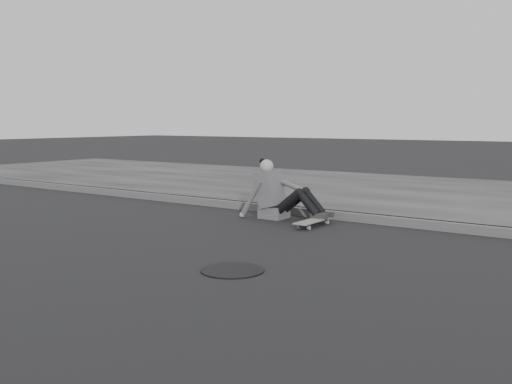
% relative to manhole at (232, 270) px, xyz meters
% --- Properties ---
extents(ground, '(80.00, 80.00, 0.00)m').
position_rel_manhole_xyz_m(ground, '(-1.04, 0.60, -0.01)').
color(ground, black).
rests_on(ground, ground).
extents(curb, '(24.00, 0.16, 0.12)m').
position_rel_manhole_xyz_m(curb, '(-1.04, 3.18, 0.05)').
color(curb, '#4A4A4A').
rests_on(curb, ground).
extents(sidewalk, '(24.00, 6.00, 0.12)m').
position_rel_manhole_xyz_m(sidewalk, '(-1.04, 6.20, 0.05)').
color(sidewalk, '#343434').
rests_on(sidewalk, ground).
extents(manhole, '(0.61, 0.61, 0.01)m').
position_rel_manhole_xyz_m(manhole, '(0.00, 0.00, 0.00)').
color(manhole, black).
rests_on(manhole, ground).
extents(skateboard, '(0.20, 0.78, 0.09)m').
position_rel_manhole_xyz_m(skateboard, '(-0.50, 2.49, 0.07)').
color(skateboard, gray).
rests_on(skateboard, ground).
extents(seated_woman, '(1.38, 0.46, 0.88)m').
position_rel_manhole_xyz_m(seated_woman, '(-1.23, 2.74, 0.35)').
color(seated_woman, '#4B4B4E').
rests_on(seated_woman, ground).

